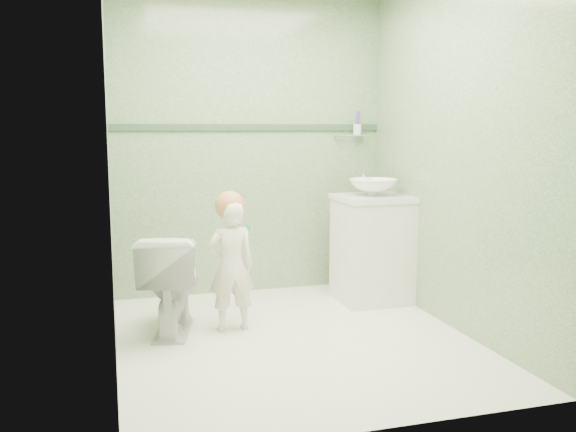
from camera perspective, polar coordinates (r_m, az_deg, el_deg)
name	(u,v)px	position (r m, az deg, el deg)	size (l,w,h in m)	color
ground	(294,339)	(4.03, 0.60, -11.36)	(2.50, 2.50, 0.00)	white
room_shell	(295,152)	(3.80, 0.63, 5.98)	(2.50, 2.54, 2.40)	gray
trim_stripe	(251,127)	(4.99, -3.50, 8.22)	(2.20, 0.02, 0.05)	#325137
vanity	(372,250)	(4.84, 7.79, -3.17)	(0.52, 0.50, 0.80)	white
counter	(373,198)	(4.77, 7.89, 1.66)	(0.54, 0.52, 0.04)	white
basin	(373,187)	(4.76, 7.91, 2.66)	(0.37, 0.37, 0.13)	white
faucet	(364,175)	(4.93, 7.05, 3.79)	(0.03, 0.13, 0.18)	silver
cup_holder	(356,129)	(5.21, 6.37, 7.99)	(0.26, 0.07, 0.21)	silver
toilet	(171,282)	(4.15, -10.80, -6.08)	(0.37, 0.66, 0.67)	white
toddler	(231,266)	(4.10, -5.30, -4.65)	(0.32, 0.21, 0.87)	white
hair_cap	(230,206)	(4.06, -5.44, 0.97)	(0.19, 0.19, 0.19)	#C67C4E
teal_toothbrush	(246,227)	(3.95, -3.88, -0.98)	(0.11, 0.13, 0.08)	#199979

